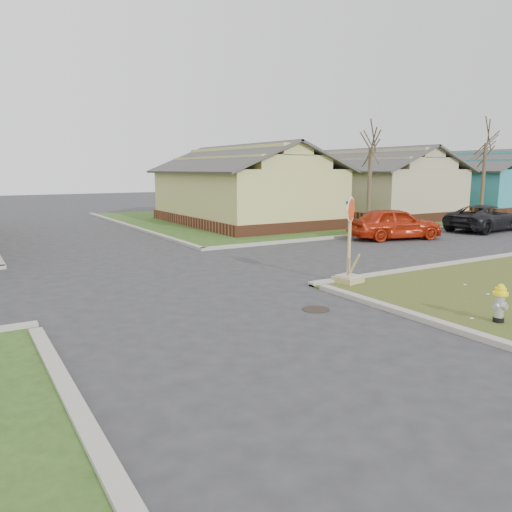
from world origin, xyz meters
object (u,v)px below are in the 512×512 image
stop_sign (349,264)px  red_sedan (395,223)px  fire_hydrant (500,301)px  dark_pickup (486,218)px

stop_sign → red_sedan: 9.93m
fire_hydrant → red_sedan: (7.81, 10.34, 0.24)m
fire_hydrant → dark_pickup: 17.56m
fire_hydrant → red_sedan: size_ratio=0.19×
dark_pickup → fire_hydrant: bearing=120.7°
stop_sign → dark_pickup: (14.51, 5.70, 0.10)m
red_sedan → dark_pickup: (6.51, -0.18, -0.06)m
dark_pickup → red_sedan: bearing=83.8°
fire_hydrant → stop_sign: size_ratio=0.34×
stop_sign → fire_hydrant: bearing=-97.5°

